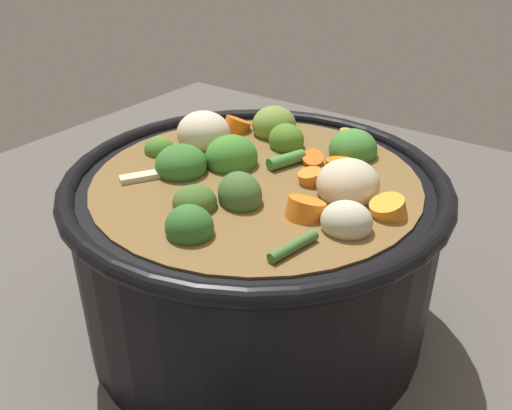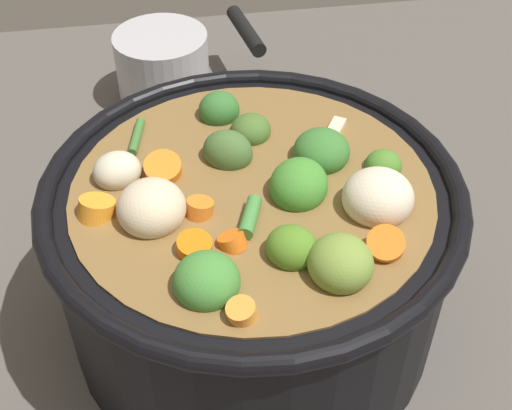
{
  "view_description": "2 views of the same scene",
  "coord_description": "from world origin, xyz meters",
  "views": [
    {
      "loc": [
        0.23,
        -0.33,
        0.35
      ],
      "look_at": [
        -0.01,
        0.01,
        0.12
      ],
      "focal_mm": 38.13,
      "sensor_mm": 36.0,
      "label": 1
    },
    {
      "loc": [
        0.06,
        0.38,
        0.49
      ],
      "look_at": [
        -0.0,
        0.01,
        0.14
      ],
      "focal_mm": 48.84,
      "sensor_mm": 36.0,
      "label": 2
    }
  ],
  "objects": [
    {
      "name": "ground_plane",
      "position": [
        0.0,
        0.0,
        0.0
      ],
      "size": [
        1.1,
        1.1,
        0.0
      ],
      "primitive_type": "plane",
      "color": "#514C47"
    },
    {
      "name": "cooking_pot",
      "position": [
        -0.0,
        0.0,
        0.08
      ],
      "size": [
        0.32,
        0.32,
        0.18
      ],
      "color": "black",
      "rests_on": "ground_plane"
    }
  ]
}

